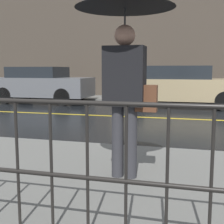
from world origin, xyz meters
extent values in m
cube|color=slate|center=(0.00, 4.78, 0.05)|extent=(28.00, 2.03, 0.11)
cube|color=#4C4238|center=(0.00, 5.94, 3.06)|extent=(28.00, 0.30, 6.13)
cylinder|color=black|center=(-2.34, -6.66, 0.62)|extent=(0.02, 0.02, 1.02)
cylinder|color=black|center=(-2.05, -6.66, 0.62)|extent=(0.02, 0.02, 1.02)
cylinder|color=black|center=(-1.76, -6.66, 0.62)|extent=(0.02, 0.02, 1.02)
cylinder|color=black|center=(-1.46, -6.66, 0.62)|extent=(0.02, 0.02, 1.02)
cylinder|color=black|center=(-1.17, -6.66, 0.62)|extent=(0.02, 0.02, 1.02)
cylinder|color=black|center=(-0.88, -6.66, 0.62)|extent=(0.02, 0.02, 1.02)
cylinder|color=#333338|center=(-1.87, -5.30, 0.53)|extent=(0.14, 0.14, 0.85)
cylinder|color=#333338|center=(-1.71, -5.30, 0.53)|extent=(0.14, 0.14, 0.85)
cube|color=black|center=(-1.79, -5.30, 1.29)|extent=(0.46, 0.28, 0.67)
sphere|color=tan|center=(-1.79, -5.30, 1.74)|extent=(0.23, 0.23, 0.23)
cylinder|color=#262628|center=(-1.79, -5.30, 1.66)|extent=(0.02, 0.02, 0.75)
cube|color=brown|center=(-1.53, -5.30, 1.04)|extent=(0.24, 0.12, 0.30)
cube|color=slate|center=(-7.09, 2.80, 0.66)|extent=(4.01, 1.75, 0.75)
cube|color=#1E2328|center=(-7.25, 2.80, 1.25)|extent=(2.09, 1.61, 0.43)
cylinder|color=black|center=(-5.84, 3.57, 0.33)|extent=(0.66, 0.22, 0.66)
cylinder|color=black|center=(-5.84, 2.04, 0.33)|extent=(0.66, 0.22, 0.66)
cylinder|color=black|center=(-8.33, 3.57, 0.33)|extent=(0.66, 0.22, 0.66)
cylinder|color=black|center=(-8.33, 2.04, 0.33)|extent=(0.66, 0.22, 0.66)
cube|color=tan|center=(-1.55, 2.80, 0.65)|extent=(4.76, 1.77, 0.75)
cube|color=#1E2328|center=(-1.75, 2.80, 1.26)|extent=(2.48, 1.62, 0.46)
cylinder|color=black|center=(-0.08, 3.58, 0.33)|extent=(0.65, 0.22, 0.65)
cylinder|color=black|center=(-3.03, 3.58, 0.33)|extent=(0.65, 0.22, 0.65)
cylinder|color=black|center=(-3.03, 2.03, 0.33)|extent=(0.65, 0.22, 0.65)
camera|label=1|loc=(-1.00, -8.76, 1.37)|focal=50.00mm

